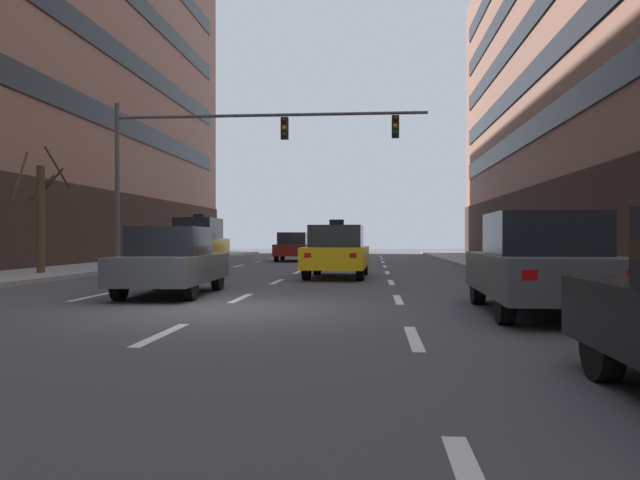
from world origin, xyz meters
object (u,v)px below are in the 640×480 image
at_px(car_driving_0, 172,262).
at_px(car_parked_1, 540,264).
at_px(street_tree_0, 41,214).
at_px(traffic_signal_0, 226,147).
at_px(taxi_driving_2, 199,242).
at_px(car_driving_3, 293,247).
at_px(taxi_driving_4, 337,252).

relative_size(car_driving_0, car_parked_1, 0.90).
bearing_deg(street_tree_0, traffic_signal_0, 33.91).
height_order(taxi_driving_2, car_driving_3, taxi_driving_2).
distance_m(car_driving_3, car_parked_1, 24.44).
xyz_separation_m(taxi_driving_4, street_tree_0, (-9.95, -0.49, 1.25)).
height_order(car_driving_0, street_tree_0, street_tree_0).
bearing_deg(traffic_signal_0, car_driving_0, -83.60).
xyz_separation_m(car_driving_0, traffic_signal_0, (-1.09, 9.69, 4.07)).
height_order(taxi_driving_4, car_parked_1, taxi_driving_4).
relative_size(taxi_driving_4, car_parked_1, 0.99).
bearing_deg(taxi_driving_4, traffic_signal_0, 144.67).
bearing_deg(traffic_signal_0, taxi_driving_2, 120.48).
xyz_separation_m(taxi_driving_2, street_tree_0, (-3.29, -7.36, 1.01)).
xyz_separation_m(taxi_driving_2, car_driving_3, (3.37, 7.09, -0.31)).
distance_m(traffic_signal_0, street_tree_0, 7.13).
height_order(taxi_driving_4, traffic_signal_0, traffic_signal_0).
bearing_deg(taxi_driving_2, car_driving_3, 64.58).
bearing_deg(car_driving_3, taxi_driving_4, -76.74).
height_order(car_driving_3, traffic_signal_0, traffic_signal_0).
distance_m(car_driving_0, taxi_driving_4, 7.34).
distance_m(car_driving_0, car_parked_1, 7.98).
xyz_separation_m(car_driving_0, car_parked_1, (7.47, -2.83, 0.09)).
bearing_deg(taxi_driving_4, car_driving_3, 103.26).
bearing_deg(car_driving_3, traffic_signal_0, -96.35).
relative_size(car_driving_0, street_tree_0, 1.02).
height_order(car_driving_0, taxi_driving_2, taxi_driving_2).
relative_size(car_driving_3, traffic_signal_0, 0.35).
bearing_deg(car_driving_0, taxi_driving_2, 103.69).
xyz_separation_m(traffic_signal_0, street_tree_0, (-5.46, -3.67, -2.74)).
bearing_deg(car_parked_1, car_driving_0, 159.22).
height_order(traffic_signal_0, street_tree_0, traffic_signal_0).
distance_m(taxi_driving_2, street_tree_0, 8.12).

